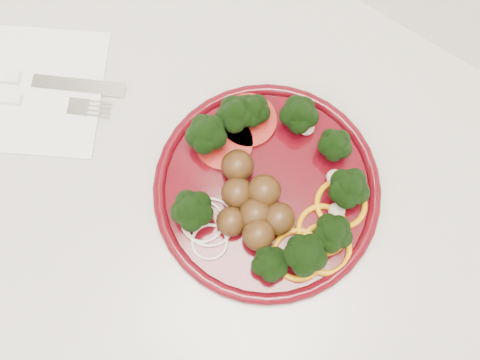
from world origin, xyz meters
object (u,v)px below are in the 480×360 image
Objects in this scene: napkin at (34,90)px; knife at (15,78)px; plate at (269,187)px; fork at (7,99)px.

knife is (-0.03, -0.00, 0.01)m from napkin.
plate is 0.31m from napkin.
knife is at bearing -170.08° from plate.
napkin is at bearing -22.66° from knife.
napkin is (-0.30, -0.05, -0.02)m from plate.
napkin is 0.96× the size of fork.
napkin is at bearing -169.72° from plate.
plate is at bearing -13.59° from fork.
napkin is at bearing 33.31° from fork.
plate is at bearing 10.28° from napkin.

